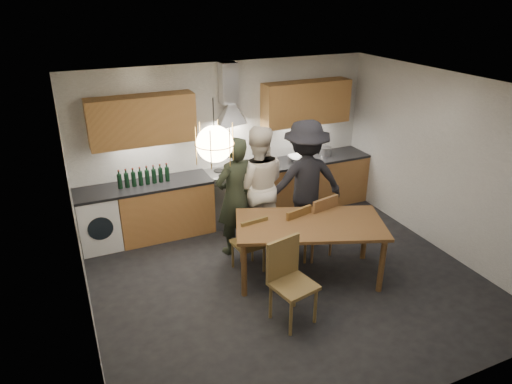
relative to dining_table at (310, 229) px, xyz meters
name	(u,v)px	position (x,y,z in m)	size (l,w,h in m)	color
ground	(287,280)	(-0.30, 0.01, -0.72)	(5.00, 5.00, 0.00)	black
room_shell	(291,162)	(-0.30, 0.01, 0.98)	(5.02, 4.52, 2.61)	silver
counter_run	(236,195)	(-0.28, 1.96, -0.27)	(5.00, 0.62, 0.90)	tan
range_stove	(235,196)	(-0.30, 1.96, -0.28)	(0.90, 0.60, 0.92)	silver
wall_fixtures	(230,110)	(-0.30, 2.08, 1.15)	(4.30, 0.54, 1.10)	#BA8447
pendant_lamp	(215,144)	(-1.30, -0.09, 1.38)	(0.43, 0.43, 0.70)	black
dining_table	(310,229)	(0.00, 0.00, 0.00)	(2.15, 1.59, 0.82)	brown
chair_back_left	(251,241)	(-0.68, 0.38, -0.22)	(0.43, 0.43, 0.87)	brown
chair_back_mid	(293,232)	(-0.07, 0.33, -0.19)	(0.51, 0.51, 0.93)	brown
chair_back_right	(319,222)	(0.37, 0.37, -0.15)	(0.53, 0.53, 0.99)	brown
chair_front	(289,275)	(-0.65, -0.64, -0.14)	(0.55, 0.55, 1.02)	brown
person_left	(235,196)	(-0.65, 1.03, 0.17)	(0.65, 0.43, 1.78)	black
person_mid	(257,186)	(-0.22, 1.19, 0.20)	(0.89, 0.70, 1.84)	white
person_right	(305,181)	(0.47, 0.98, 0.23)	(1.23, 0.71, 1.90)	black
mixing_bowl	(298,158)	(0.88, 1.94, 0.22)	(0.35, 0.35, 0.08)	silver
stock_pot	(325,152)	(1.45, 1.99, 0.25)	(0.21, 0.21, 0.14)	silver
wine_bottles	(144,176)	(-1.76, 1.97, 0.32)	(0.78, 0.07, 0.29)	black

